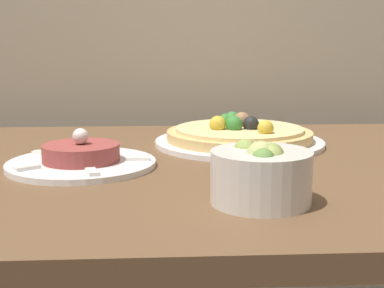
{
  "coord_description": "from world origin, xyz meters",
  "views": [
    {
      "loc": [
        -0.05,
        -0.5,
        0.96
      ],
      "look_at": [
        0.0,
        0.38,
        0.79
      ],
      "focal_mm": 50.0,
      "sensor_mm": 36.0,
      "label": 1
    }
  ],
  "objects": [
    {
      "name": "dining_table",
      "position": [
        0.0,
        0.42,
        0.65
      ],
      "size": [
        1.3,
        0.84,
        0.75
      ],
      "color": "brown",
      "rests_on": "ground_plane"
    },
    {
      "name": "pizza_plate",
      "position": [
        0.11,
        0.58,
        0.76
      ],
      "size": [
        0.35,
        0.35,
        0.06
      ],
      "color": "white",
      "rests_on": "dining_table"
    },
    {
      "name": "tartare_plate",
      "position": [
        -0.18,
        0.4,
        0.76
      ],
      "size": [
        0.25,
        0.25,
        0.07
      ],
      "color": "white",
      "rests_on": "dining_table"
    },
    {
      "name": "small_bowl",
      "position": [
        0.08,
        0.17,
        0.79
      ],
      "size": [
        0.13,
        0.13,
        0.08
      ],
      "color": "silver",
      "rests_on": "dining_table"
    }
  ]
}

